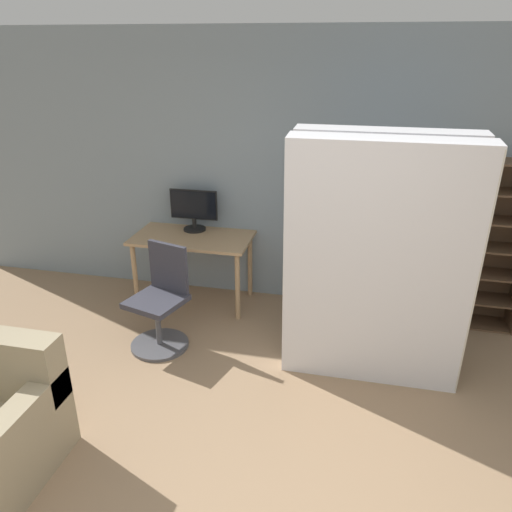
{
  "coord_description": "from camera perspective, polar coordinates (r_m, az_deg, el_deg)",
  "views": [
    {
      "loc": [
        0.43,
        -1.69,
        2.54
      ],
      "look_at": [
        -0.33,
        1.7,
        1.05
      ],
      "focal_mm": 35.0,
      "sensor_mm": 36.0,
      "label": 1
    }
  ],
  "objects": [
    {
      "name": "office_chair",
      "position": [
        4.53,
        -10.83,
        -5.71
      ],
      "size": [
        0.55,
        0.55,
        0.93
      ],
      "color": "#4C4C51",
      "rests_on": "ground"
    },
    {
      "name": "desk",
      "position": [
        5.13,
        -7.24,
        1.19
      ],
      "size": [
        1.2,
        0.65,
        0.73
      ],
      "color": "tan",
      "rests_on": "ground"
    },
    {
      "name": "wall_back",
      "position": [
        4.98,
        7.41,
        9.19
      ],
      "size": [
        8.0,
        0.06,
        2.7
      ],
      "color": "gray",
      "rests_on": "ground"
    },
    {
      "name": "monitor",
      "position": [
        5.2,
        -7.13,
        5.42
      ],
      "size": [
        0.5,
        0.23,
        0.43
      ],
      "color": "black",
      "rests_on": "desk"
    },
    {
      "name": "mattress_far",
      "position": [
        4.16,
        13.75,
        0.48
      ],
      "size": [
        1.39,
        0.29,
        1.96
      ],
      "color": "silver",
      "rests_on": "ground"
    },
    {
      "name": "bookshelf",
      "position": [
        5.04,
        22.88,
        1.49
      ],
      "size": [
        0.82,
        0.34,
        1.61
      ],
      "color": "brown",
      "rests_on": "ground"
    },
    {
      "name": "mattress_near",
      "position": [
        3.84,
        13.75,
        -1.43
      ],
      "size": [
        1.39,
        0.33,
        1.96
      ],
      "color": "silver",
      "rests_on": "ground"
    }
  ]
}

